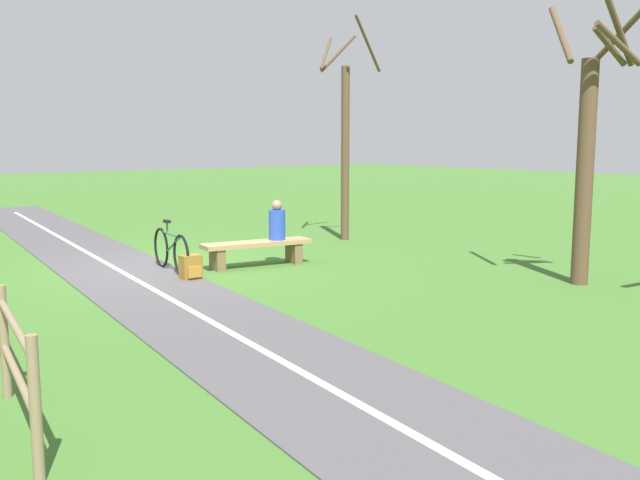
{
  "coord_description": "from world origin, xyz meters",
  "views": [
    {
      "loc": [
        5.28,
        11.54,
        2.29
      ],
      "look_at": [
        -0.64,
        3.7,
        0.88
      ],
      "focal_mm": 39.21,
      "sensor_mm": 36.0,
      "label": 1
    }
  ],
  "objects_px": {
    "person_seated": "(277,223)",
    "backpack": "(191,267)",
    "tree_mid_field": "(345,143)",
    "bicycle": "(171,250)",
    "tree_far_right": "(588,152)",
    "bench": "(257,249)"
  },
  "relations": [
    {
      "from": "person_seated",
      "to": "backpack",
      "type": "height_order",
      "value": "person_seated"
    },
    {
      "from": "backpack",
      "to": "tree_mid_field",
      "type": "distance_m",
      "value": 5.79
    },
    {
      "from": "bicycle",
      "to": "tree_far_right",
      "type": "xyz_separation_m",
      "value": [
        -4.79,
        4.92,
        1.73
      ]
    },
    {
      "from": "bench",
      "to": "tree_mid_field",
      "type": "distance_m",
      "value": 4.33
    },
    {
      "from": "person_seated",
      "to": "bicycle",
      "type": "bearing_deg",
      "value": -6.62
    },
    {
      "from": "person_seated",
      "to": "bicycle",
      "type": "distance_m",
      "value": 2.01
    },
    {
      "from": "bench",
      "to": "person_seated",
      "type": "xyz_separation_m",
      "value": [
        -0.41,
        0.06,
        0.45
      ]
    },
    {
      "from": "backpack",
      "to": "tree_mid_field",
      "type": "height_order",
      "value": "tree_mid_field"
    },
    {
      "from": "bench",
      "to": "person_seated",
      "type": "bearing_deg",
      "value": -180.0
    },
    {
      "from": "person_seated",
      "to": "tree_far_right",
      "type": "relative_size",
      "value": 0.17
    },
    {
      "from": "backpack",
      "to": "tree_mid_field",
      "type": "xyz_separation_m",
      "value": [
        -5.0,
        -2.11,
        2.02
      ]
    },
    {
      "from": "person_seated",
      "to": "tree_mid_field",
      "type": "height_order",
      "value": "tree_mid_field"
    },
    {
      "from": "bench",
      "to": "tree_mid_field",
      "type": "xyz_separation_m",
      "value": [
        -3.49,
        -1.74,
        1.9
      ]
    },
    {
      "from": "backpack",
      "to": "tree_far_right",
      "type": "relative_size",
      "value": 0.09
    },
    {
      "from": "tree_far_right",
      "to": "bench",
      "type": "bearing_deg",
      "value": -53.7
    },
    {
      "from": "bicycle",
      "to": "backpack",
      "type": "bearing_deg",
      "value": 4.95
    },
    {
      "from": "tree_far_right",
      "to": "tree_mid_field",
      "type": "height_order",
      "value": "tree_mid_field"
    },
    {
      "from": "bench",
      "to": "tree_far_right",
      "type": "bearing_deg",
      "value": 133.92
    },
    {
      "from": "person_seated",
      "to": "backpack",
      "type": "bearing_deg",
      "value": 16.9
    },
    {
      "from": "person_seated",
      "to": "bicycle",
      "type": "relative_size",
      "value": 0.41
    },
    {
      "from": "tree_mid_field",
      "to": "bicycle",
      "type": "bearing_deg",
      "value": 14.74
    },
    {
      "from": "bench",
      "to": "bicycle",
      "type": "relative_size",
      "value": 1.17
    }
  ]
}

